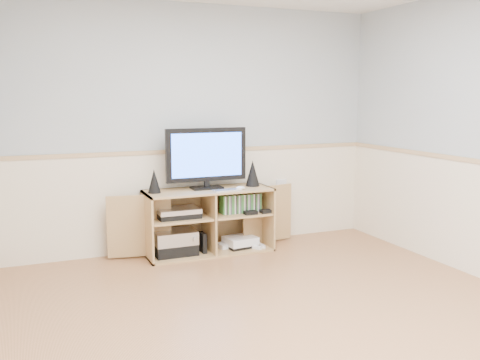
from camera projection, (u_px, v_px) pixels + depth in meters
name	position (u px, v px, depth m)	size (l,w,h in m)	color
room	(284.00, 152.00, 3.54)	(4.04, 4.54, 2.54)	tan
media_cabinet	(207.00, 219.00, 5.47)	(2.00, 0.48, 0.65)	tan
monitor	(206.00, 156.00, 5.36)	(0.83, 0.18, 0.61)	black
speaker_left	(154.00, 181.00, 5.16)	(0.13, 0.13, 0.23)	black
speaker_right	(253.00, 173.00, 5.55)	(0.15, 0.15, 0.27)	black
keyboard	(227.00, 190.00, 5.29)	(0.28, 0.11, 0.01)	white
mouse	(240.00, 188.00, 5.35)	(0.10, 0.06, 0.04)	white
av_components	(176.00, 235.00, 5.30)	(0.51, 0.31, 0.47)	black
game_consoles	(239.00, 242.00, 5.57)	(0.46, 0.30, 0.11)	white
game_cases	(240.00, 203.00, 5.50)	(0.42, 0.14, 0.19)	#3F8C3F
wall_outlet	(281.00, 185.00, 5.96)	(0.12, 0.03, 0.12)	white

